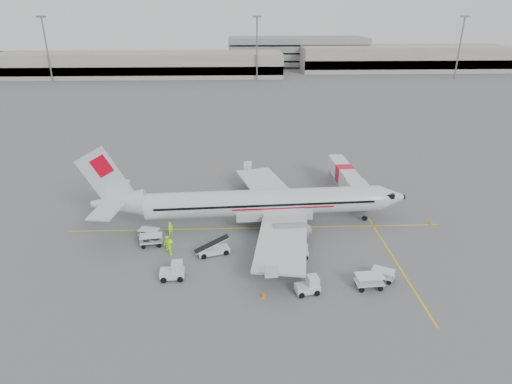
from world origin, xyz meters
TOP-DOWN VIEW (x-y plane):
  - ground at (0.00, 0.00)m, footprint 360.00×360.00m
  - stripe_lead at (0.00, 0.00)m, footprint 44.00×0.20m
  - stripe_cross at (14.00, -8.00)m, footprint 0.20×20.00m
  - terminal_west at (-40.00, 130.00)m, footprint 110.00×22.00m
  - terminal_east at (70.00, 145.00)m, footprint 90.00×26.00m
  - parking_garage at (25.00, 160.00)m, footprint 62.00×24.00m
  - treeline at (0.00, 175.00)m, footprint 300.00×3.00m
  - mast_west at (-70.00, 118.00)m, footprint 3.20×1.20m
  - mast_center at (5.00, 118.00)m, footprint 3.20×1.20m
  - mast_east at (80.00, 118.00)m, footprint 3.20×1.20m
  - aircraft at (1.00, 0.82)m, footprint 38.06×30.57m
  - jet_bridge at (12.69, 10.33)m, footprint 3.24×14.90m
  - belt_loader at (-4.80, -5.67)m, footprint 4.70×2.85m
  - tug_fore at (4.08, -12.84)m, footprint 2.34×1.62m
  - tug_mid at (3.83, -6.89)m, footprint 2.52×1.84m
  - tug_aft at (-8.52, -10.05)m, footprint 2.36×1.42m
  - cart_loaded_a at (-11.69, -3.60)m, footprint 2.56×1.72m
  - cart_loaded_b at (-12.23, -2.00)m, footprint 2.51×1.87m
  - cart_empty_a at (9.92, -12.23)m, footprint 2.67×1.70m
  - cart_empty_b at (11.61, -11.04)m, footprint 2.42×2.11m
  - cone_nose at (21.01, 0.09)m, footprint 0.34×0.34m
  - cone_port at (-4.74, 17.62)m, footprint 0.37×0.37m
  - cone_stbd at (0.04, -13.40)m, footprint 0.37×0.37m
  - crew_a at (-9.88, -1.50)m, footprint 0.75×0.70m
  - crew_b at (-9.72, -4.95)m, footprint 1.07×1.11m
  - crew_c at (-9.29, -5.67)m, footprint 0.77×1.21m
  - crew_d at (-9.65, -4.78)m, footprint 1.13×0.85m

SIDE VIEW (x-z plane):
  - ground at x=0.00m, z-range 0.00..0.00m
  - stripe_lead at x=0.00m, z-range 0.00..0.01m
  - stripe_cross at x=14.00m, z-range 0.00..0.01m
  - cone_nose at x=21.01m, z-range 0.00..0.56m
  - cone_stbd at x=0.04m, z-range 0.00..0.60m
  - cone_port at x=-4.74m, z-range 0.00..0.61m
  - cart_empty_b at x=11.61m, z-range 0.00..1.09m
  - cart_loaded_b at x=-12.23m, z-range 0.00..1.17m
  - cart_loaded_a at x=-11.69m, z-range 0.00..1.25m
  - cart_empty_a at x=9.92m, z-range 0.00..1.34m
  - tug_fore at x=4.08m, z-range 0.00..1.65m
  - crew_a at x=-9.88m, z-range 0.00..1.72m
  - tug_mid at x=3.83m, z-range 0.00..1.75m
  - crew_c at x=-9.29m, z-range 0.00..1.77m
  - tug_aft at x=-8.52m, z-range 0.00..1.78m
  - crew_d at x=-9.65m, z-range 0.00..1.78m
  - crew_b at x=-9.72m, z-range 0.00..1.80m
  - belt_loader at x=-4.80m, z-range 0.00..2.39m
  - jet_bridge at x=12.69m, z-range 0.00..3.89m
  - treeline at x=0.00m, z-range 0.00..6.00m
  - terminal_west at x=-40.00m, z-range 0.00..9.00m
  - terminal_east at x=70.00m, z-range 0.00..10.00m
  - aircraft at x=1.00m, z-range 0.00..10.09m
  - parking_garage at x=25.00m, z-range 0.00..14.00m
  - mast_west at x=-70.00m, z-range 0.00..22.00m
  - mast_center at x=5.00m, z-range 0.00..22.00m
  - mast_east at x=80.00m, z-range 0.00..22.00m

